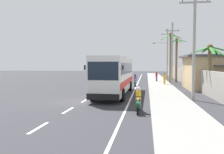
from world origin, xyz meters
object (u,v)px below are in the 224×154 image
object	(u,v)px
pedestrian_midwalk	(164,78)
utility_pole_mid	(172,53)
utility_pole_nearest	(194,42)
palm_nearest	(170,47)
palm_second	(177,53)
pedestrian_near_kerb	(157,76)
motorcycle_trailing	(138,102)
palm_third	(210,58)
motorcycle_beside_bus	(135,81)
coach_bus_far_lane	(115,69)
utility_pole_far	(167,52)
coach_bus_foreground	(115,74)

from	to	relation	value
pedestrian_midwalk	utility_pole_mid	world-z (taller)	utility_pole_mid
utility_pole_nearest	pedestrian_midwalk	bearing A→B (deg)	95.35
palm_nearest	palm_second	xyz separation A→B (m)	(1.23, 2.58, -0.75)
utility_pole_nearest	pedestrian_near_kerb	bearing A→B (deg)	96.29
motorcycle_trailing	pedestrian_midwalk	xyz separation A→B (m)	(2.98, 18.98, 0.34)
utility_pole_mid	palm_second	bearing A→B (deg)	77.41
utility_pole_mid	palm_third	size ratio (longest dim) A/B	1.77
palm_nearest	palm_second	bearing A→B (deg)	64.55
pedestrian_near_kerb	utility_pole_mid	size ratio (longest dim) A/B	0.19
utility_pole_mid	palm_third	distance (m)	9.85
pedestrian_near_kerb	utility_pole_mid	bearing A→B (deg)	95.09
utility_pole_mid	palm_third	xyz separation A→B (m)	(2.48, -9.49, -0.92)
pedestrian_midwalk	utility_pole_nearest	distance (m)	14.15
motorcycle_beside_bus	pedestrian_near_kerb	xyz separation A→B (m)	(3.13, 7.85, 0.33)
palm_second	coach_bus_far_lane	bearing A→B (deg)	139.39
motorcycle_trailing	palm_second	distance (m)	25.35
utility_pole_far	coach_bus_foreground	bearing A→B (deg)	-106.26
motorcycle_trailing	motorcycle_beside_bus	bearing A→B (deg)	93.41
coach_bus_far_lane	motorcycle_beside_bus	xyz separation A→B (m)	(4.98, -17.33, -1.27)
motorcycle_beside_bus	palm_second	world-z (taller)	palm_second
palm_nearest	palm_second	size ratio (longest dim) A/B	1.08
palm_second	utility_pole_nearest	bearing A→B (deg)	-93.00
utility_pole_mid	motorcycle_beside_bus	bearing A→B (deg)	-160.69
pedestrian_midwalk	palm_second	world-z (taller)	palm_second
motorcycle_beside_bus	palm_third	bearing A→B (deg)	-46.40
coach_bus_far_lane	pedestrian_near_kerb	xyz separation A→B (m)	(8.11, -9.48, -0.94)
pedestrian_near_kerb	palm_nearest	world-z (taller)	palm_nearest
utility_pole_far	palm_nearest	bearing A→B (deg)	-91.81
motorcycle_beside_bus	palm_nearest	world-z (taller)	palm_nearest
palm_third	utility_pole_mid	bearing A→B (deg)	104.67
motorcycle_beside_bus	palm_third	xyz separation A→B (m)	(7.39, -7.77, 2.88)
pedestrian_midwalk	palm_third	world-z (taller)	palm_third
utility_pole_mid	palm_nearest	bearing A→B (deg)	88.18
motorcycle_beside_bus	pedestrian_midwalk	bearing A→B (deg)	29.18
pedestrian_near_kerb	palm_second	xyz separation A→B (m)	(3.11, -0.15, 3.73)
palm_third	motorcycle_trailing	bearing A→B (deg)	-125.42
pedestrian_midwalk	palm_third	distance (m)	10.86
pedestrian_near_kerb	motorcycle_beside_bus	bearing A→B (deg)	57.16
utility_pole_nearest	palm_nearest	bearing A→B (deg)	90.80
utility_pole_mid	coach_bus_far_lane	bearing A→B (deg)	122.36
motorcycle_trailing	pedestrian_near_kerb	bearing A→B (deg)	85.04
motorcycle_trailing	pedestrian_near_kerb	distance (m)	24.71
pedestrian_near_kerb	utility_pole_far	world-z (taller)	utility_pole_far
palm_third	coach_bus_foreground	bearing A→B (deg)	-173.87
motorcycle_beside_bus	utility_pole_far	world-z (taller)	utility_pole_far
pedestrian_midwalk	utility_pole_mid	size ratio (longest dim) A/B	0.19
coach_bus_foreground	pedestrian_midwalk	bearing A→B (deg)	63.27
utility_pole_far	palm_nearest	distance (m)	9.68
palm_second	motorcycle_beside_bus	bearing A→B (deg)	-129.03
utility_pole_mid	palm_second	world-z (taller)	utility_pole_mid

